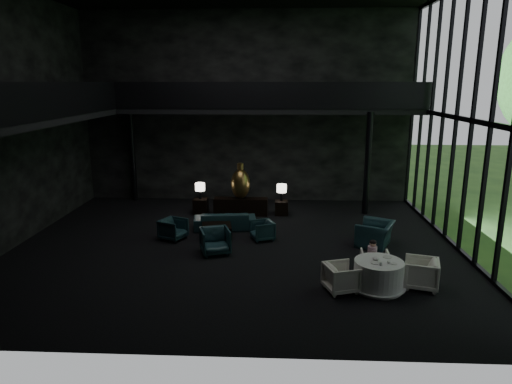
{
  "coord_description": "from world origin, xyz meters",
  "views": [
    {
      "loc": [
        1.28,
        -13.65,
        5.1
      ],
      "look_at": [
        0.62,
        0.5,
        1.67
      ],
      "focal_mm": 32.0,
      "sensor_mm": 36.0,
      "label": 1
    }
  ],
  "objects_px": {
    "dining_chair_north": "(375,263)",
    "dining_table": "(378,277)",
    "table_lamp_right": "(282,189)",
    "lounge_armchair_west": "(173,228)",
    "table_lamp_left": "(200,188)",
    "coffee_table": "(217,231)",
    "window_armchair": "(375,228)",
    "side_table_right": "(281,208)",
    "lounge_armchair_east": "(262,230)",
    "sofa": "(225,217)",
    "dining_chair_east": "(421,271)",
    "child": "(372,250)",
    "console": "(241,206)",
    "bronze_urn": "(240,184)",
    "lounge_armchair_south": "(215,238)",
    "side_table_left": "(201,206)",
    "dining_chair_west": "(341,276)"
  },
  "relations": [
    {
      "from": "sofa",
      "to": "lounge_armchair_west",
      "type": "relative_size",
      "value": 2.99
    },
    {
      "from": "side_table_left",
      "to": "child",
      "type": "bearing_deg",
      "value": -45.42
    },
    {
      "from": "dining_chair_east",
      "to": "child",
      "type": "bearing_deg",
      "value": -108.06
    },
    {
      "from": "window_armchair",
      "to": "dining_chair_east",
      "type": "xyz_separation_m",
      "value": [
        0.53,
        -3.05,
        -0.12
      ]
    },
    {
      "from": "side_table_right",
      "to": "lounge_armchair_south",
      "type": "bearing_deg",
      "value": -115.51
    },
    {
      "from": "table_lamp_left",
      "to": "dining_chair_north",
      "type": "bearing_deg",
      "value": -45.19
    },
    {
      "from": "lounge_armchair_west",
      "to": "lounge_armchair_south",
      "type": "relative_size",
      "value": 0.79
    },
    {
      "from": "dining_chair_north",
      "to": "dining_table",
      "type": "bearing_deg",
      "value": 88.84
    },
    {
      "from": "table_lamp_left",
      "to": "sofa",
      "type": "relative_size",
      "value": 0.28
    },
    {
      "from": "lounge_armchair_east",
      "to": "dining_chair_north",
      "type": "xyz_separation_m",
      "value": [
        3.12,
        -2.75,
        0.04
      ]
    },
    {
      "from": "lounge_armchair_west",
      "to": "coffee_table",
      "type": "bearing_deg",
      "value": -53.91
    },
    {
      "from": "table_lamp_left",
      "to": "child",
      "type": "relative_size",
      "value": 1.17
    },
    {
      "from": "side_table_left",
      "to": "dining_chair_west",
      "type": "distance_m",
      "value": 8.16
    },
    {
      "from": "bronze_urn",
      "to": "table_lamp_left",
      "type": "xyz_separation_m",
      "value": [
        -1.6,
        0.08,
        -0.2
      ]
    },
    {
      "from": "dining_chair_west",
      "to": "console",
      "type": "bearing_deg",
      "value": 7.06
    },
    {
      "from": "lounge_armchair_west",
      "to": "child",
      "type": "relative_size",
      "value": 1.39
    },
    {
      "from": "side_table_right",
      "to": "lounge_armchair_east",
      "type": "distance_m",
      "value": 3.05
    },
    {
      "from": "console",
      "to": "bronze_urn",
      "type": "height_order",
      "value": "bronze_urn"
    },
    {
      "from": "table_lamp_right",
      "to": "child",
      "type": "height_order",
      "value": "table_lamp_right"
    },
    {
      "from": "table_lamp_right",
      "to": "dining_chair_east",
      "type": "height_order",
      "value": "table_lamp_right"
    },
    {
      "from": "side_table_left",
      "to": "side_table_right",
      "type": "height_order",
      "value": "side_table_left"
    },
    {
      "from": "lounge_armchair_east",
      "to": "window_armchair",
      "type": "height_order",
      "value": "window_armchair"
    },
    {
      "from": "dining_chair_east",
      "to": "child",
      "type": "distance_m",
      "value": 1.34
    },
    {
      "from": "side_table_left",
      "to": "table_lamp_right",
      "type": "height_order",
      "value": "table_lamp_right"
    },
    {
      "from": "table_lamp_right",
      "to": "bronze_urn",
      "type": "bearing_deg",
      "value": -172.98
    },
    {
      "from": "table_lamp_right",
      "to": "lounge_armchair_east",
      "type": "xyz_separation_m",
      "value": [
        -0.65,
        -3.07,
        -0.69
      ]
    },
    {
      "from": "window_armchair",
      "to": "table_lamp_right",
      "type": "bearing_deg",
      "value": -114.27
    },
    {
      "from": "lounge_armchair_south",
      "to": "dining_chair_east",
      "type": "relative_size",
      "value": 1.08
    },
    {
      "from": "table_lamp_left",
      "to": "dining_chair_east",
      "type": "relative_size",
      "value": 0.71
    },
    {
      "from": "sofa",
      "to": "lounge_armchair_south",
      "type": "xyz_separation_m",
      "value": [
        -0.03,
        -2.38,
        0.04
      ]
    },
    {
      "from": "lounge_armchair_east",
      "to": "dining_chair_north",
      "type": "height_order",
      "value": "dining_chair_north"
    },
    {
      "from": "side_table_right",
      "to": "lounge_armchair_east",
      "type": "relative_size",
      "value": 0.86
    },
    {
      "from": "lounge_armchair_east",
      "to": "table_lamp_left",
      "type": "bearing_deg",
      "value": -160.11
    },
    {
      "from": "coffee_table",
      "to": "window_armchair",
      "type": "bearing_deg",
      "value": -6.37
    },
    {
      "from": "bronze_urn",
      "to": "lounge_armchair_east",
      "type": "distance_m",
      "value": 3.16
    },
    {
      "from": "lounge_armchair_south",
      "to": "dining_table",
      "type": "bearing_deg",
      "value": -44.78
    },
    {
      "from": "dining_chair_east",
      "to": "sofa",
      "type": "bearing_deg",
      "value": -113.16
    },
    {
      "from": "child",
      "to": "console",
      "type": "bearing_deg",
      "value": -54.38
    },
    {
      "from": "lounge_armchair_east",
      "to": "dining_table",
      "type": "height_order",
      "value": "dining_table"
    },
    {
      "from": "lounge_armchair_south",
      "to": "lounge_armchair_west",
      "type": "bearing_deg",
      "value": 124.53
    },
    {
      "from": "lounge_armchair_west",
      "to": "window_armchair",
      "type": "relative_size",
      "value": 0.58
    },
    {
      "from": "window_armchair",
      "to": "dining_chair_north",
      "type": "distance_m",
      "value": 2.44
    },
    {
      "from": "sofa",
      "to": "coffee_table",
      "type": "distance_m",
      "value": 0.91
    },
    {
      "from": "side_table_left",
      "to": "dining_chair_north",
      "type": "distance_m",
      "value": 8.07
    },
    {
      "from": "table_lamp_left",
      "to": "lounge_armchair_east",
      "type": "bearing_deg",
      "value": -49.22
    },
    {
      "from": "console",
      "to": "dining_table",
      "type": "xyz_separation_m",
      "value": [
        3.98,
        -6.46,
        -0.01
      ]
    },
    {
      "from": "lounge_armchair_east",
      "to": "dining_table",
      "type": "bearing_deg",
      "value": 19.49
    },
    {
      "from": "table_lamp_right",
      "to": "lounge_armchair_west",
      "type": "bearing_deg",
      "value": -138.79
    },
    {
      "from": "side_table_left",
      "to": "dining_chair_north",
      "type": "relative_size",
      "value": 0.84
    },
    {
      "from": "bronze_urn",
      "to": "table_lamp_left",
      "type": "relative_size",
      "value": 2.18
    }
  ]
}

